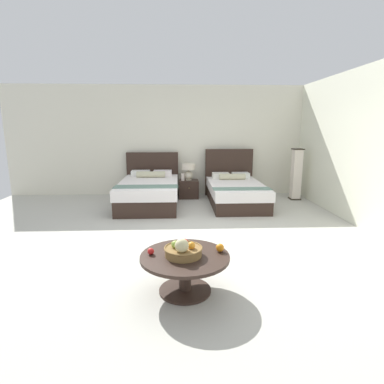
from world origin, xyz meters
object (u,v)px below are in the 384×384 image
bed_near_corner (235,192)px  fruit_bowl (183,250)px  nightstand (189,189)px  vase (183,177)px  table_lamp (189,170)px  loose_apple (151,251)px  loose_orange (220,248)px  bed_near_window (150,191)px  floor_lamp_corner (296,174)px  coffee_table (185,265)px

bed_near_corner → fruit_bowl: (-1.29, -3.93, 0.21)m
nightstand → vase: vase is taller
table_lamp → bed_near_corner: bearing=-32.9°
bed_near_corner → loose_apple: size_ratio=29.56×
loose_orange → bed_near_corner: bearing=77.1°
bed_near_window → floor_lamp_corner: size_ratio=1.74×
coffee_table → loose_apple: size_ratio=13.57×
bed_near_window → floor_lamp_corner: bearing=6.3°
bed_near_window → loose_orange: (1.14, -3.82, 0.16)m
fruit_bowl → loose_apple: 0.36m
fruit_bowl → floor_lamp_corner: bearing=56.3°
table_lamp → vase: (-0.15, -0.06, -0.17)m
bed_near_window → nightstand: (0.94, 0.69, -0.09)m
nightstand → fruit_bowl: fruit_bowl is taller
fruit_bowl → loose_orange: bearing=14.3°
bed_near_window → bed_near_corner: 2.01m
fruit_bowl → floor_lamp_corner: 5.19m
loose_orange → table_lamp: bearing=92.5°
loose_apple → coffee_table: bearing=-5.4°
nightstand → vase: 0.35m
loose_apple → floor_lamp_corner: 5.35m
loose_orange → nightstand: bearing=92.5°
loose_apple → loose_orange: (0.76, 0.05, 0.01)m
nightstand → fruit_bowl: bearing=-92.6°
fruit_bowl → loose_orange: fruit_bowl is taller
table_lamp → coffee_table: table_lamp is taller
coffee_table → loose_orange: size_ratio=10.69×
bed_near_corner → table_lamp: size_ratio=5.04×
bed_near_window → vase: (0.79, 0.65, 0.23)m
nightstand → coffee_table: 4.59m
loose_apple → floor_lamp_corner: size_ratio=0.06×
bed_near_corner → coffee_table: (-1.27, -3.91, 0.02)m
floor_lamp_corner → fruit_bowl: bearing=-123.7°
nightstand → bed_near_window: bearing=-143.6°
loose_orange → floor_lamp_corner: floor_lamp_corner is taller
vase → floor_lamp_corner: bearing=-5.2°
table_lamp → vase: bearing=-158.0°
floor_lamp_corner → loose_apple: bearing=-127.2°
bed_near_corner → nightstand: (-1.08, 0.68, -0.06)m
vase → floor_lamp_corner: 2.83m
table_lamp → floor_lamp_corner: (2.67, -0.31, -0.08)m
bed_near_corner → nightstand: bearing=147.8°
fruit_bowl → loose_orange: 0.43m
bed_near_corner → fruit_bowl: bed_near_corner is taller
table_lamp → coffee_table: size_ratio=0.43×
bed_near_window → loose_apple: (0.37, -3.86, 0.15)m
bed_near_corner → loose_orange: size_ratio=23.28×
coffee_table → nightstand: bearing=87.6°
nightstand → table_lamp: 0.49m
loose_apple → fruit_bowl: bearing=-9.6°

